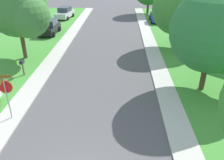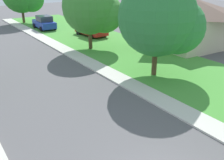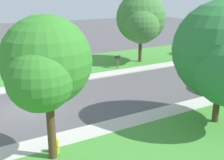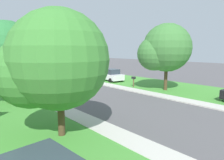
{
  "view_description": "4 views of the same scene",
  "coord_description": "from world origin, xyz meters",
  "px_view_note": "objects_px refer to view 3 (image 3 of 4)",
  "views": [
    {
      "loc": [
        1.55,
        -5.59,
        7.91
      ],
      "look_at": [
        1.02,
        7.13,
        1.4
      ],
      "focal_mm": 36.86,
      "sensor_mm": 36.0,
      "label": 1
    },
    {
      "loc": [
        -5.43,
        -4.66,
        6.9
      ],
      "look_at": [
        2.22,
        6.68,
        1.4
      ],
      "focal_mm": 43.05,
      "sensor_mm": 36.0,
      "label": 2
    },
    {
      "loc": [
        16.86,
        -3.88,
        6.95
      ],
      "look_at": [
        1.0,
        5.52,
        1.4
      ],
      "focal_mm": 45.49,
      "sensor_mm": 36.0,
      "label": 3
    },
    {
      "loc": [
        11.57,
        26.72,
        4.47
      ],
      "look_at": [
        -1.89,
        11.13,
        1.4
      ],
      "focal_mm": 32.75,
      "sensor_mm": 36.0,
      "label": 4
    }
  ],
  "objects_px": {
    "car_black_kerbside_mid": "(194,47)",
    "fire_hydrant": "(57,145)",
    "tree_sidewalk_far": "(45,65)",
    "tree_across_right": "(141,20)",
    "stop_sign_far_corner": "(70,59)",
    "car_white_driveway_right": "(59,65)",
    "mailbox": "(118,59)"
  },
  "relations": [
    {
      "from": "fire_hydrant",
      "to": "car_black_kerbside_mid",
      "type": "bearing_deg",
      "value": 120.48
    },
    {
      "from": "fire_hydrant",
      "to": "mailbox",
      "type": "distance_m",
      "value": 15.8
    },
    {
      "from": "car_white_driveway_right",
      "to": "mailbox",
      "type": "height_order",
      "value": "car_white_driveway_right"
    },
    {
      "from": "tree_across_right",
      "to": "fire_hydrant",
      "type": "height_order",
      "value": "tree_across_right"
    },
    {
      "from": "stop_sign_far_corner",
      "to": "tree_sidewalk_far",
      "type": "xyz_separation_m",
      "value": [
        10.83,
        -5.45,
        2.42
      ]
    },
    {
      "from": "mailbox",
      "to": "stop_sign_far_corner",
      "type": "bearing_deg",
      "value": -75.34
    },
    {
      "from": "tree_sidewalk_far",
      "to": "car_black_kerbside_mid",
      "type": "bearing_deg",
      "value": 120.93
    },
    {
      "from": "stop_sign_far_corner",
      "to": "car_white_driveway_right",
      "type": "height_order",
      "value": "stop_sign_far_corner"
    },
    {
      "from": "mailbox",
      "to": "car_black_kerbside_mid",
      "type": "bearing_deg",
      "value": 96.48
    },
    {
      "from": "car_black_kerbside_mid",
      "to": "car_white_driveway_right",
      "type": "bearing_deg",
      "value": -89.41
    },
    {
      "from": "car_black_kerbside_mid",
      "to": "fire_hydrant",
      "type": "height_order",
      "value": "car_black_kerbside_mid"
    },
    {
      "from": "stop_sign_far_corner",
      "to": "mailbox",
      "type": "bearing_deg",
      "value": 104.66
    },
    {
      "from": "stop_sign_far_corner",
      "to": "fire_hydrant",
      "type": "xyz_separation_m",
      "value": [
        10.34,
        -5.03,
        -1.45
      ]
    },
    {
      "from": "car_black_kerbside_mid",
      "to": "car_white_driveway_right",
      "type": "distance_m",
      "value": 17.26
    },
    {
      "from": "tree_sidewalk_far",
      "to": "mailbox",
      "type": "xyz_separation_m",
      "value": [
        -12.26,
        10.95,
        -3.3
      ]
    },
    {
      "from": "stop_sign_far_corner",
      "to": "tree_sidewalk_far",
      "type": "relative_size",
      "value": 0.44
    },
    {
      "from": "tree_sidewalk_far",
      "to": "fire_hydrant",
      "type": "relative_size",
      "value": 7.56
    },
    {
      "from": "car_black_kerbside_mid",
      "to": "tree_across_right",
      "type": "bearing_deg",
      "value": -87.45
    },
    {
      "from": "tree_sidewalk_far",
      "to": "mailbox",
      "type": "distance_m",
      "value": 16.77
    },
    {
      "from": "car_white_driveway_right",
      "to": "tree_sidewalk_far",
      "type": "height_order",
      "value": "tree_sidewalk_far"
    },
    {
      "from": "stop_sign_far_corner",
      "to": "car_white_driveway_right",
      "type": "bearing_deg",
      "value": -179.64
    },
    {
      "from": "stop_sign_far_corner",
      "to": "mailbox",
      "type": "height_order",
      "value": "stop_sign_far_corner"
    },
    {
      "from": "tree_across_right",
      "to": "fire_hydrant",
      "type": "distance_m",
      "value": 19.3
    },
    {
      "from": "fire_hydrant",
      "to": "mailbox",
      "type": "xyz_separation_m",
      "value": [
        -11.78,
        10.53,
        0.57
      ]
    },
    {
      "from": "tree_across_right",
      "to": "tree_sidewalk_far",
      "type": "bearing_deg",
      "value": -47.33
    },
    {
      "from": "stop_sign_far_corner",
      "to": "fire_hydrant",
      "type": "bearing_deg",
      "value": -25.93
    },
    {
      "from": "stop_sign_far_corner",
      "to": "tree_across_right",
      "type": "xyz_separation_m",
      "value": [
        -2.4,
        8.9,
        2.62
      ]
    },
    {
      "from": "car_black_kerbside_mid",
      "to": "tree_sidewalk_far",
      "type": "bearing_deg",
      "value": -59.07
    },
    {
      "from": "car_white_driveway_right",
      "to": "tree_sidewalk_far",
      "type": "distance_m",
      "value": 14.88
    },
    {
      "from": "mailbox",
      "to": "tree_across_right",
      "type": "bearing_deg",
      "value": 105.81
    },
    {
      "from": "stop_sign_far_corner",
      "to": "car_black_kerbside_mid",
      "type": "height_order",
      "value": "stop_sign_far_corner"
    },
    {
      "from": "tree_sidewalk_far",
      "to": "mailbox",
      "type": "relative_size",
      "value": 4.79
    }
  ]
}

